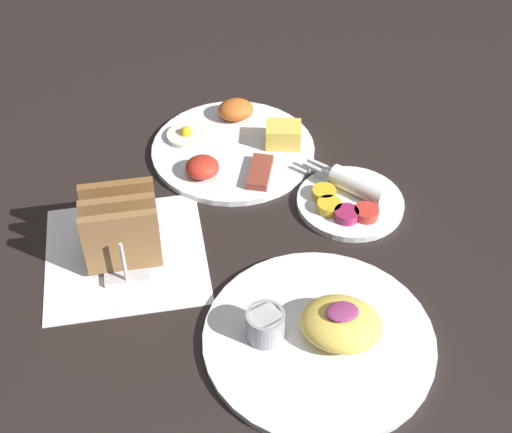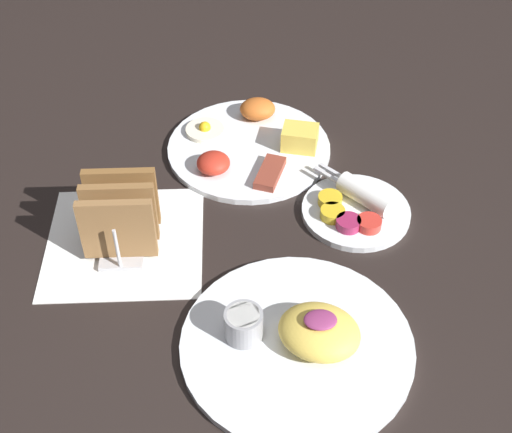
% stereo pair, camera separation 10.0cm
% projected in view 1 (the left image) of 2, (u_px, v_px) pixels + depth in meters
% --- Properties ---
extents(ground_plane, '(3.00, 3.00, 0.00)m').
position_uv_depth(ground_plane, '(260.00, 243.00, 1.01)').
color(ground_plane, black).
extents(napkin_flat, '(0.22, 0.22, 0.00)m').
position_uv_depth(napkin_flat, '(126.00, 254.00, 0.99)').
color(napkin_flat, white).
rests_on(napkin_flat, ground_plane).
extents(plate_breakfast, '(0.26, 0.26, 0.05)m').
position_uv_depth(plate_breakfast, '(234.00, 146.00, 1.16)').
color(plate_breakfast, white).
rests_on(plate_breakfast, ground_plane).
extents(plate_condiments, '(0.16, 0.17, 0.04)m').
position_uv_depth(plate_condiments, '(350.00, 199.00, 1.06)').
color(plate_condiments, white).
rests_on(plate_condiments, ground_plane).
extents(plate_foreground, '(0.29, 0.29, 0.06)m').
position_uv_depth(plate_foreground, '(321.00, 334.00, 0.88)').
color(plate_foreground, white).
rests_on(plate_foreground, ground_plane).
extents(toast_rack, '(0.10, 0.12, 0.10)m').
position_uv_depth(toast_rack, '(121.00, 229.00, 0.96)').
color(toast_rack, '#B7B7BC').
rests_on(toast_rack, ground_plane).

